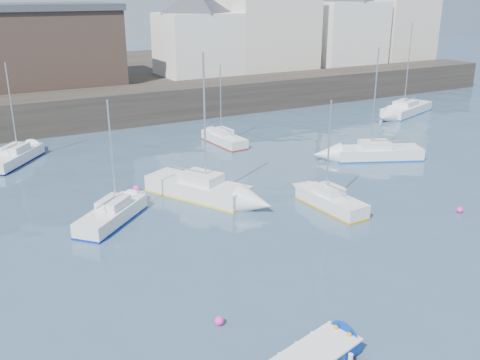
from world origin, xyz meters
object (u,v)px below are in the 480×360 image
sailboat_g (406,109)px  sailboat_f (224,139)px  sailboat_d (378,152)px  sailboat_c (331,201)px  blue_dinghy (315,357)px  buoy_far (137,192)px  sailboat_b (198,188)px  sailboat_h (14,157)px  buoy_near (219,325)px  buoy_mid (460,213)px  sailboat_a (112,214)px

sailboat_g → sailboat_f: bearing=-176.9°
sailboat_d → sailboat_f: (-7.92, 8.90, -0.04)m
sailboat_c → sailboat_f: size_ratio=0.98×
blue_dinghy → sailboat_f: sailboat_f is taller
buoy_far → sailboat_d: bearing=-6.1°
sailboat_b → sailboat_g: (27.42, 10.62, -0.05)m
sailboat_c → sailboat_h: size_ratio=0.87×
sailboat_g → buoy_far: bearing=-165.0°
buoy_near → buoy_far: buoy_far is taller
sailboat_d → buoy_far: sailboat_d is taller
buoy_far → sailboat_b: bearing=-40.2°
sailboat_b → sailboat_f: 11.58m
buoy_mid → sailboat_b: bearing=141.6°
sailboat_h → sailboat_f: bearing=-9.8°
sailboat_a → buoy_mid: sailboat_a is taller
sailboat_c → sailboat_h: 22.54m
sailboat_d → sailboat_b: bearing=-177.6°
buoy_near → buoy_far: (1.75, 14.61, 0.00)m
blue_dinghy → sailboat_b: 15.96m
sailboat_f → sailboat_h: 15.46m
sailboat_c → blue_dinghy: bearing=-130.0°
sailboat_d → sailboat_f: bearing=131.7°
sailboat_c → buoy_near: 12.47m
sailboat_c → buoy_far: bearing=138.2°
sailboat_a → sailboat_g: size_ratio=0.73×
sailboat_a → buoy_near: size_ratio=18.23×
sailboat_b → buoy_mid: (11.56, -9.15, -0.55)m
sailboat_g → sailboat_h: sailboat_g is taller
sailboat_b → sailboat_f: size_ratio=1.35×
sailboat_h → buoy_mid: sailboat_h is taller
sailboat_c → sailboat_g: 26.90m
sailboat_d → buoy_mid: bearing=-106.9°
sailboat_h → buoy_near: size_ratio=19.75×
buoy_mid → buoy_far: size_ratio=0.79×
sailboat_c → buoy_far: sailboat_c is taller
sailboat_f → buoy_mid: (4.95, -18.66, -0.44)m
sailboat_c → sailboat_f: (0.90, 14.77, -0.03)m
buoy_mid → buoy_far: 18.60m
blue_dinghy → sailboat_d: 23.94m
blue_dinghy → sailboat_d: bearing=42.8°
blue_dinghy → sailboat_f: 26.96m
sailboat_d → sailboat_g: sailboat_g is taller
sailboat_b → sailboat_h: 14.89m
buoy_near → sailboat_b: bearing=68.8°
sailboat_h → sailboat_c: bearing=-50.5°
sailboat_b → sailboat_f: (6.60, 9.51, -0.11)m
sailboat_c → buoy_mid: sailboat_c is taller
sailboat_f → blue_dinghy: bearing=-110.9°
sailboat_f → buoy_near: bearing=-117.6°
sailboat_g → buoy_far: 31.44m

